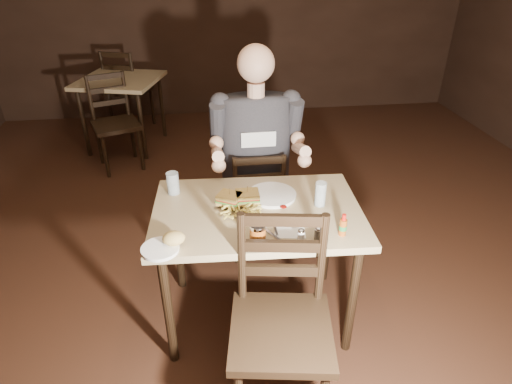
{
  "coord_description": "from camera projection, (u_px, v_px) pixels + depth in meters",
  "views": [
    {
      "loc": [
        -0.43,
        -2.18,
        2.0
      ],
      "look_at": [
        -0.18,
        -0.22,
        0.85
      ],
      "focal_mm": 30.0,
      "sensor_mm": 36.0,
      "label": 1
    }
  ],
  "objects": [
    {
      "name": "fork",
      "position": [
        275.0,
        227.0,
        2.14
      ],
      "size": [
        0.01,
        0.15,
        0.0
      ],
      "primitive_type": "cube",
      "rotation": [
        0.0,
        0.0,
        0.0
      ],
      "color": "silver",
      "rests_on": "napkin"
    },
    {
      "name": "bg_chair_far",
      "position": [
        129.0,
        90.0,
        5.15
      ],
      "size": [
        0.59,
        0.61,
        0.97
      ],
      "primitive_type": null,
      "rotation": [
        0.0,
        0.0,
        2.8
      ],
      "color": "black",
      "rests_on": "ground"
    },
    {
      "name": "room_shell",
      "position": [
        284.0,
        78.0,
        2.22
      ],
      "size": [
        7.0,
        7.0,
        7.0
      ],
      "color": "black",
      "rests_on": "ground"
    },
    {
      "name": "glass_left",
      "position": [
        173.0,
        183.0,
        2.41
      ],
      "size": [
        0.07,
        0.07,
        0.13
      ],
      "primitive_type": "cylinder",
      "rotation": [
        0.0,
        0.0,
        -0.05
      ],
      "color": "silver",
      "rests_on": "main_table"
    },
    {
      "name": "side_plate",
      "position": [
        160.0,
        250.0,
        1.98
      ],
      "size": [
        0.18,
        0.18,
        0.01
      ],
      "primitive_type": "cylinder",
      "rotation": [
        0.0,
        0.0,
        -0.05
      ],
      "color": "white",
      "rests_on": "main_table"
    },
    {
      "name": "dinner_plate",
      "position": [
        272.0,
        196.0,
        2.4
      ],
      "size": [
        0.28,
        0.28,
        0.02
      ],
      "primitive_type": "cylinder",
      "rotation": [
        0.0,
        0.0,
        -0.05
      ],
      "color": "white",
      "rests_on": "main_table"
    },
    {
      "name": "diner",
      "position": [
        257.0,
        131.0,
        2.73
      ],
      "size": [
        0.62,
        0.49,
        1.06
      ],
      "primitive_type": null,
      "rotation": [
        0.0,
        0.0,
        0.01
      ],
      "color": "#2F2D32",
      "rests_on": "chair_far"
    },
    {
      "name": "main_table",
      "position": [
        257.0,
        223.0,
        2.33
      ],
      "size": [
        1.15,
        0.8,
        0.77
      ],
      "rotation": [
        0.0,
        0.0,
        -0.05
      ],
      "color": "tan",
      "rests_on": "ground"
    },
    {
      "name": "chair_near",
      "position": [
        281.0,
        331.0,
        1.92
      ],
      "size": [
        0.53,
        0.56,
        0.99
      ],
      "primitive_type": null,
      "rotation": [
        0.0,
        0.0,
        -0.16
      ],
      "color": "black",
      "rests_on": "ground"
    },
    {
      "name": "syrup_dispenser",
      "position": [
        258.0,
        234.0,
        2.01
      ],
      "size": [
        0.09,
        0.09,
        0.1
      ],
      "primitive_type": null,
      "rotation": [
        0.0,
        0.0,
        -0.05
      ],
      "color": "#8F4010",
      "rests_on": "main_table"
    },
    {
      "name": "fries_pile",
      "position": [
        242.0,
        209.0,
        2.23
      ],
      "size": [
        0.25,
        0.18,
        0.04
      ],
      "primitive_type": null,
      "rotation": [
        0.0,
        0.0,
        -0.05
      ],
      "color": "#D5C252",
      "rests_on": "dinner_plate"
    },
    {
      "name": "bread_roll",
      "position": [
        174.0,
        238.0,
        1.99
      ],
      "size": [
        0.11,
        0.09,
        0.06
      ],
      "primitive_type": "ellipsoid",
      "rotation": [
        0.0,
        0.0,
        -0.05
      ],
      "color": "tan",
      "rests_on": "side_plate"
    },
    {
      "name": "salt_shaker",
      "position": [
        301.0,
        235.0,
        2.03
      ],
      "size": [
        0.04,
        0.04,
        0.06
      ],
      "primitive_type": null,
      "rotation": [
        0.0,
        0.0,
        -0.05
      ],
      "color": "white",
      "rests_on": "main_table"
    },
    {
      "name": "chair_far",
      "position": [
        256.0,
        200.0,
        3.05
      ],
      "size": [
        0.39,
        0.43,
        0.84
      ],
      "primitive_type": null,
      "rotation": [
        0.0,
        0.0,
        3.15
      ],
      "color": "black",
      "rests_on": "ground"
    },
    {
      "name": "sandwich_left",
      "position": [
        229.0,
        196.0,
        2.28
      ],
      "size": [
        0.15,
        0.14,
        0.1
      ],
      "primitive_type": null,
      "rotation": [
        0.0,
        0.0,
        -0.51
      ],
      "color": "tan",
      "rests_on": "dinner_plate"
    },
    {
      "name": "sandwich_right",
      "position": [
        247.0,
        193.0,
        2.3
      ],
      "size": [
        0.12,
        0.1,
        0.1
      ],
      "primitive_type": null,
      "rotation": [
        0.0,
        0.0,
        -0.01
      ],
      "color": "tan",
      "rests_on": "dinner_plate"
    },
    {
      "name": "pepper_shaker",
      "position": [
        318.0,
        234.0,
        2.04
      ],
      "size": [
        0.04,
        0.04,
        0.07
      ],
      "primitive_type": null,
      "rotation": [
        0.0,
        0.0,
        -0.05
      ],
      "color": "#38332D",
      "rests_on": "main_table"
    },
    {
      "name": "hot_sauce",
      "position": [
        343.0,
        225.0,
        2.06
      ],
      "size": [
        0.04,
        0.04,
        0.12
      ],
      "primitive_type": null,
      "rotation": [
        0.0,
        0.0,
        -0.05
      ],
      "color": "#8F4010",
      "rests_on": "main_table"
    },
    {
      "name": "knife",
      "position": [
        272.0,
        234.0,
        2.08
      ],
      "size": [
        0.11,
        0.19,
        0.0
      ],
      "primitive_type": "cube",
      "rotation": [
        0.0,
        0.0,
        0.5
      ],
      "color": "silver",
      "rests_on": "napkin"
    },
    {
      "name": "ketchup_dollop",
      "position": [
        283.0,
        207.0,
        2.27
      ],
      "size": [
        0.04,
        0.04,
        0.01
      ],
      "primitive_type": "ellipsoid",
      "rotation": [
        0.0,
        0.0,
        -0.05
      ],
      "color": "maroon",
      "rests_on": "dinner_plate"
    },
    {
      "name": "glass_right",
      "position": [
        320.0,
        194.0,
        2.29
      ],
      "size": [
        0.06,
        0.06,
        0.14
      ],
      "primitive_type": "cylinder",
      "rotation": [
        0.0,
        0.0,
        -0.05
      ],
      "color": "silver",
      "rests_on": "main_table"
    },
    {
      "name": "napkin",
      "position": [
        290.0,
        230.0,
        2.12
      ],
      "size": [
        0.17,
        0.16,
        0.0
      ],
      "primitive_type": "cube",
      "rotation": [
        0.0,
        0.0,
        -0.14
      ],
      "color": "white",
      "rests_on": "main_table"
    },
    {
      "name": "bg_table",
      "position": [
        120.0,
        87.0,
        4.58
      ],
      "size": [
        0.98,
        0.98,
        0.77
      ],
      "rotation": [
        0.0,
        0.0,
        -0.26
      ],
      "color": "tan",
      "rests_on": "ground"
    },
    {
      "name": "bg_chair_near",
      "position": [
        116.0,
        124.0,
        4.22
      ],
      "size": [
        0.56,
        0.58,
        0.92
      ],
      "primitive_type": null,
      "rotation": [
        0.0,
        0.0,
        0.35
      ],
      "color": "black",
      "rests_on": "ground"
    }
  ]
}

